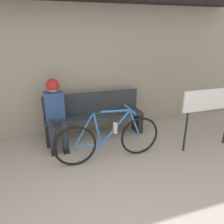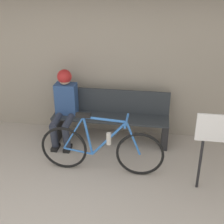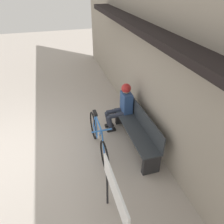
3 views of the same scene
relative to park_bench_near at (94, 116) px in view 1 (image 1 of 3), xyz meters
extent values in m
cube|color=#9E9384|center=(-0.39, 0.39, 1.19)|extent=(12.00, 0.12, 3.20)
cube|color=#2D3338|center=(0.00, -0.06, 0.03)|extent=(1.88, 0.42, 0.03)
cube|color=#2D3338|center=(0.00, 0.14, 0.24)|extent=(1.88, 0.03, 0.40)
cube|color=#232326|center=(-0.89, -0.06, -0.20)|extent=(0.10, 0.36, 0.42)
cube|color=#232326|center=(0.89, -0.06, -0.20)|extent=(0.10, 0.36, 0.42)
torus|color=black|center=(-0.53, -0.90, -0.08)|extent=(0.66, 0.04, 0.66)
torus|color=black|center=(0.54, -0.90, -0.08)|extent=(0.66, 0.04, 0.66)
cylinder|color=blue|center=(0.06, -0.90, 0.42)|extent=(0.58, 0.03, 0.07)
cylinder|color=blue|center=(0.12, -0.90, 0.13)|extent=(0.50, 0.03, 0.56)
cylinder|color=blue|center=(-0.17, -0.90, 0.15)|extent=(0.14, 0.03, 0.58)
cylinder|color=blue|center=(-0.32, -0.90, -0.11)|extent=(0.41, 0.03, 0.09)
cylinder|color=blue|center=(-0.38, -0.90, 0.18)|extent=(0.32, 0.02, 0.52)
cylinder|color=blue|center=(0.45, -0.90, 0.16)|extent=(0.22, 0.03, 0.49)
cube|color=black|center=(-0.23, -0.90, 0.46)|extent=(0.20, 0.07, 0.05)
cylinder|color=blue|center=(0.35, -0.90, 0.42)|extent=(0.03, 0.40, 0.03)
cylinder|color=beige|center=(0.12, -0.90, 0.13)|extent=(0.07, 0.07, 0.17)
cylinder|color=#2D3342|center=(-0.83, -0.27, 0.03)|extent=(0.11, 0.44, 0.13)
cylinder|color=#2D3342|center=(-0.83, -0.46, -0.17)|extent=(0.11, 0.17, 0.39)
cube|color=black|center=(-0.83, -0.43, -0.38)|extent=(0.10, 0.22, 0.06)
cylinder|color=#2D3342|center=(-0.63, -0.27, 0.03)|extent=(0.11, 0.44, 0.13)
cylinder|color=#2D3342|center=(-0.63, -0.46, -0.17)|extent=(0.11, 0.17, 0.39)
cube|color=black|center=(-0.63, -0.43, -0.38)|extent=(0.10, 0.22, 0.06)
cube|color=#2D4C84|center=(-0.73, -0.02, 0.29)|extent=(0.34, 0.22, 0.51)
sphere|color=tan|center=(-0.73, -0.04, 0.65)|extent=(0.20, 0.20, 0.20)
sphere|color=#B22323|center=(-0.73, -0.04, 0.68)|extent=(0.23, 0.23, 0.23)
cylinder|color=#232326|center=(1.32, -1.06, -0.05)|extent=(0.04, 0.04, 0.71)
cube|color=white|center=(1.76, -1.06, 0.48)|extent=(1.09, 0.03, 0.36)
camera|label=1|loc=(-0.91, -3.84, 1.57)|focal=35.00mm
camera|label=2|loc=(0.71, -4.52, 2.26)|focal=50.00mm
camera|label=3|loc=(3.59, -1.64, 2.98)|focal=35.00mm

